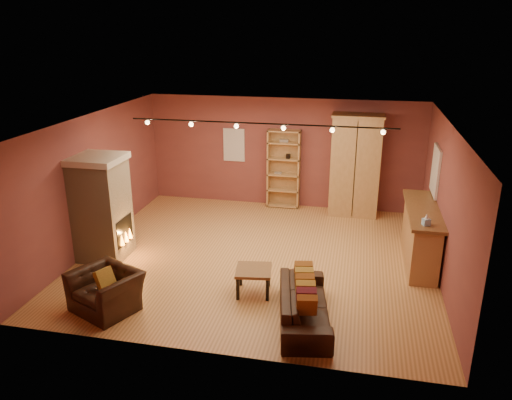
% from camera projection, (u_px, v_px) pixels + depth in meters
% --- Properties ---
extents(floor, '(7.00, 7.00, 0.00)m').
position_uv_depth(floor, '(257.00, 257.00, 10.23)').
color(floor, '#AF743E').
rests_on(floor, ground).
extents(ceiling, '(7.00, 7.00, 0.00)m').
position_uv_depth(ceiling, '(258.00, 121.00, 9.30)').
color(ceiling, brown).
rests_on(ceiling, back_wall).
extents(back_wall, '(7.00, 0.02, 2.80)m').
position_uv_depth(back_wall, '(283.00, 153.00, 12.76)').
color(back_wall, brown).
rests_on(back_wall, floor).
extents(left_wall, '(0.02, 6.50, 2.80)m').
position_uv_depth(left_wall, '(94.00, 181.00, 10.45)').
color(left_wall, brown).
rests_on(left_wall, floor).
extents(right_wall, '(0.02, 6.50, 2.80)m').
position_uv_depth(right_wall, '(445.00, 205.00, 9.08)').
color(right_wall, brown).
rests_on(right_wall, floor).
extents(fireplace, '(1.01, 0.98, 2.12)m').
position_uv_depth(fireplace, '(102.00, 208.00, 9.92)').
color(fireplace, tan).
rests_on(fireplace, floor).
extents(back_window, '(0.56, 0.04, 0.86)m').
position_uv_depth(back_window, '(234.00, 145.00, 12.95)').
color(back_window, silver).
rests_on(back_window, back_wall).
extents(bookcase, '(0.83, 0.32, 2.03)m').
position_uv_depth(bookcase, '(284.00, 168.00, 12.78)').
color(bookcase, tan).
rests_on(bookcase, floor).
extents(armoire, '(1.23, 0.70, 2.51)m').
position_uv_depth(armoire, '(355.00, 165.00, 12.16)').
color(armoire, tan).
rests_on(armoire, floor).
extents(bar_counter, '(0.63, 2.35, 1.12)m').
position_uv_depth(bar_counter, '(420.00, 235.00, 9.88)').
color(bar_counter, tan).
rests_on(bar_counter, floor).
extents(tissue_box, '(0.16, 0.16, 0.22)m').
position_uv_depth(tissue_box, '(426.00, 220.00, 8.86)').
color(tissue_box, '#89B5DB').
rests_on(tissue_box, bar_counter).
extents(right_window, '(0.05, 0.90, 1.00)m').
position_uv_depth(right_window, '(436.00, 171.00, 10.29)').
color(right_window, silver).
rests_on(right_window, right_wall).
extents(loveseat, '(0.88, 2.01, 0.79)m').
position_uv_depth(loveseat, '(304.00, 299.00, 7.90)').
color(loveseat, black).
rests_on(loveseat, floor).
extents(armchair, '(1.23, 1.05, 0.91)m').
position_uv_depth(armchair, '(105.00, 284.00, 8.21)').
color(armchair, black).
rests_on(armchair, floor).
extents(coffee_table, '(0.69, 0.69, 0.46)m').
position_uv_depth(coffee_table, '(254.00, 273.00, 8.74)').
color(coffee_table, brown).
rests_on(coffee_table, floor).
extents(track_rail, '(5.20, 0.09, 0.13)m').
position_uv_depth(track_rail, '(260.00, 125.00, 9.52)').
color(track_rail, black).
rests_on(track_rail, ceiling).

